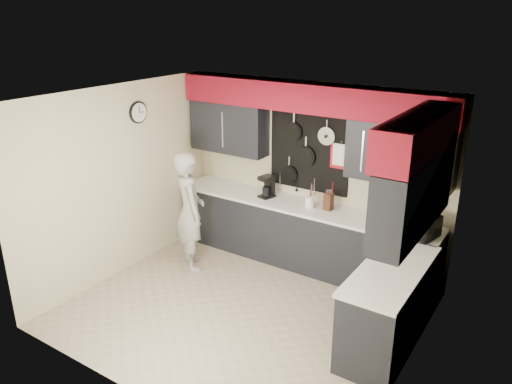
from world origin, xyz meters
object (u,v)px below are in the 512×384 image
Objects in this scene: coffee_maker at (268,186)px; utensil_crock at (310,202)px; microwave at (417,224)px; knife_block at (328,202)px; person at (190,212)px.

utensil_crock is at bearing 11.42° from coffee_maker.
microwave is 2.07× the size of knife_block.
knife_block is 0.26m from utensil_crock.
microwave reaches higher than knife_block.
knife_block reaches higher than utensil_crock.
knife_block is 1.52× the size of utensil_crock.
coffee_maker reaches higher than utensil_crock.
microwave is at bearing -126.71° from person.
person is (-1.39, -0.91, -0.15)m from utensil_crock.
person is (-2.87, -0.83, -0.20)m from microwave.
coffee_maker reaches higher than knife_block.
utensil_crock is at bearing -109.53° from person.
utensil_crock is 0.71m from coffee_maker.
coffee_maker is at bearing -173.42° from knife_block.
microwave is 3.14× the size of utensil_crock.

